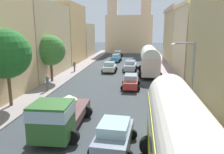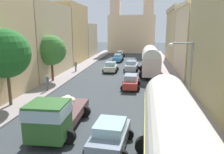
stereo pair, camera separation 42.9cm
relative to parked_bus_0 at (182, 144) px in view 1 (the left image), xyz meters
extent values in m
plane|color=#363D40|center=(-4.63, 24.41, -2.28)|extent=(154.00, 154.00, 0.00)
cube|color=gray|center=(-11.88, 24.41, -2.21)|extent=(2.50, 70.00, 0.14)
cube|color=#A29295|center=(2.62, 24.41, -2.21)|extent=(2.50, 70.00, 0.14)
cube|color=tan|center=(-15.45, 22.18, 2.75)|extent=(4.64, 12.63, 10.07)
cube|color=tan|center=(-15.94, 34.24, 3.27)|extent=(5.62, 10.82, 11.11)
cube|color=#C9B78F|center=(-15.51, 44.73, 1.57)|extent=(4.77, 9.23, 7.69)
cube|color=beige|center=(6.32, 25.32, 2.48)|extent=(4.90, 10.91, 9.51)
cube|color=beige|center=(6.32, 25.32, 7.45)|extent=(5.39, 10.91, 0.42)
cube|color=#D0B787|center=(6.29, 38.49, 2.67)|extent=(4.84, 14.86, 9.90)
cube|color=#D0B395|center=(6.29, 38.49, 7.99)|extent=(5.32, 14.86, 0.74)
cube|color=beige|center=(-4.63, 55.85, 2.79)|extent=(12.68, 6.24, 10.13)
cube|color=beige|center=(-9.07, 54.29, 5.45)|extent=(2.63, 2.63, 15.45)
cube|color=beige|center=(-0.19, 54.29, 5.45)|extent=(2.63, 2.63, 15.45)
cylinder|color=silver|center=(0.00, 0.00, 0.68)|extent=(2.34, 9.38, 2.27)
cube|color=#99B7C6|center=(0.00, 0.00, -0.01)|extent=(2.43, 8.81, 0.79)
cylinder|color=black|center=(-1.08, 2.97, -1.78)|extent=(1.00, 0.35, 1.00)
cylinder|color=black|center=(1.12, 2.95, -1.78)|extent=(1.00, 0.35, 1.00)
cube|color=beige|center=(-0.19, 23.97, -0.57)|extent=(2.44, 8.23, 2.42)
cylinder|color=silver|center=(-0.19, 23.97, 0.64)|extent=(2.39, 8.06, 2.32)
cube|color=#99B7C6|center=(-0.19, 23.97, -0.03)|extent=(2.48, 7.57, 0.78)
cylinder|color=black|center=(-1.33, 26.51, -1.78)|extent=(1.00, 0.35, 1.00)
cylinder|color=black|center=(0.92, 26.53, -1.78)|extent=(1.00, 0.35, 1.00)
cylinder|color=black|center=(-1.29, 21.42, -1.78)|extent=(1.00, 0.35, 1.00)
cylinder|color=black|center=(0.96, 21.44, -1.78)|extent=(1.00, 0.35, 1.00)
cube|color=#2D5E28|center=(-6.55, 3.33, -0.79)|extent=(2.22, 2.14, 2.08)
cube|color=#99B7C6|center=(-6.55, 3.33, -0.21)|extent=(2.26, 2.23, 0.66)
cube|color=brown|center=(-6.62, 6.67, -1.55)|extent=(2.27, 4.63, 0.55)
ellipsoid|color=beige|center=(-7.07, 8.13, -1.03)|extent=(0.82, 0.93, 0.50)
ellipsoid|color=beige|center=(-6.71, 5.91, -1.05)|extent=(0.67, 0.82, 0.46)
ellipsoid|color=beige|center=(-6.71, 5.79, -1.03)|extent=(0.60, 0.78, 0.49)
ellipsoid|color=beige|center=(-6.41, 6.81, -0.72)|extent=(1.15, 1.22, 0.47)
ellipsoid|color=beige|center=(-6.19, 5.71, -0.68)|extent=(0.85, 0.95, 0.50)
ellipsoid|color=beige|center=(-6.75, 6.61, -0.68)|extent=(1.09, 1.07, 0.50)
cylinder|color=black|center=(-5.46, 3.48, -1.83)|extent=(0.90, 0.31, 0.90)
cylinder|color=black|center=(-7.63, 3.43, -1.83)|extent=(0.90, 0.31, 0.90)
cylinder|color=black|center=(-5.55, 7.48, -1.83)|extent=(0.90, 0.32, 0.90)
cylinder|color=black|center=(-7.72, 7.44, -1.83)|extent=(0.90, 0.32, 0.90)
cube|color=silver|center=(-6.19, 25.71, -1.65)|extent=(1.82, 3.65, 0.72)
cube|color=#97BCD2|center=(-6.19, 25.71, -1.00)|extent=(1.57, 1.92, 0.58)
cylinder|color=black|center=(-5.29, 24.61, -1.98)|extent=(0.60, 0.21, 0.60)
cylinder|color=black|center=(-7.02, 24.57, -1.98)|extent=(0.60, 0.21, 0.60)
cylinder|color=black|center=(-5.35, 26.85, -1.98)|extent=(0.60, 0.21, 0.60)
cylinder|color=black|center=(-7.08, 26.81, -1.98)|extent=(0.60, 0.21, 0.60)
cube|color=#4191C7|center=(-6.28, 36.52, -1.61)|extent=(1.67, 3.83, 0.80)
cube|color=#93B5D1|center=(-6.28, 36.52, -0.96)|extent=(1.41, 2.01, 0.50)
cylinder|color=black|center=(-5.57, 35.32, -1.98)|extent=(0.60, 0.21, 0.60)
cylinder|color=black|center=(-7.09, 35.38, -1.98)|extent=(0.60, 0.21, 0.60)
cylinder|color=black|center=(-5.48, 37.65, -1.98)|extent=(0.60, 0.21, 0.60)
cylinder|color=black|center=(-7.00, 37.71, -1.98)|extent=(0.60, 0.21, 0.60)
cube|color=#2C2A25|center=(-6.61, 43.48, -1.62)|extent=(1.63, 4.17, 0.79)
cube|color=#95B2BB|center=(-6.61, 43.48, -0.99)|extent=(1.41, 2.17, 0.45)
cylinder|color=black|center=(-5.84, 42.18, -1.98)|extent=(0.60, 0.21, 0.60)
cylinder|color=black|center=(-7.41, 42.20, -1.98)|extent=(0.60, 0.21, 0.60)
cylinder|color=black|center=(-5.80, 44.75, -1.98)|extent=(0.60, 0.21, 0.60)
cylinder|color=black|center=(-7.37, 44.77, -1.98)|extent=(0.60, 0.21, 0.60)
cube|color=gray|center=(-2.99, 3.41, -1.64)|extent=(2.07, 3.95, 0.74)
cube|color=#97C0CD|center=(-2.99, 3.41, -1.00)|extent=(1.72, 2.10, 0.54)
cylinder|color=black|center=(-3.80, 4.66, -1.98)|extent=(0.60, 0.21, 0.60)
cylinder|color=black|center=(-2.00, 4.53, -1.98)|extent=(0.60, 0.21, 0.60)
cylinder|color=black|center=(-3.97, 2.29, -1.98)|extent=(0.60, 0.21, 0.60)
cube|color=#B9342F|center=(-2.56, 16.44, -1.65)|extent=(1.55, 4.00, 0.72)
cube|color=#94AEC4|center=(-2.56, 16.44, -1.00)|extent=(1.36, 2.08, 0.59)
cylinder|color=black|center=(-3.33, 17.68, -1.98)|extent=(0.60, 0.21, 0.60)
cylinder|color=black|center=(-1.80, 17.68, -1.98)|extent=(0.60, 0.21, 0.60)
cylinder|color=black|center=(-3.33, 15.20, -1.98)|extent=(0.60, 0.21, 0.60)
cylinder|color=black|center=(-1.79, 15.21, -1.98)|extent=(0.60, 0.21, 0.60)
cube|color=silver|center=(-3.02, 27.04, -1.60)|extent=(1.90, 4.48, 0.82)
cube|color=#98B2C5|center=(-3.02, 27.04, -0.91)|extent=(1.59, 2.36, 0.55)
cylinder|color=black|center=(-3.79, 28.45, -1.98)|extent=(0.60, 0.21, 0.60)
cylinder|color=black|center=(-2.11, 28.36, -1.98)|extent=(0.60, 0.21, 0.60)
cylinder|color=black|center=(-3.93, 25.72, -1.98)|extent=(0.60, 0.21, 0.60)
cylinder|color=black|center=(-2.25, 25.64, -1.98)|extent=(0.60, 0.21, 0.60)
cylinder|color=#785E5B|center=(-11.51, 24.77, -2.21)|extent=(0.21, 0.21, 0.14)
cylinder|color=#785E5B|center=(-11.51, 24.77, -1.74)|extent=(0.34, 0.34, 0.79)
cylinder|color=#516D46|center=(-11.51, 24.77, -1.05)|extent=(0.53, 0.53, 0.59)
sphere|color=tan|center=(-11.51, 24.77, -0.65)|extent=(0.21, 0.21, 0.21)
cylinder|color=slate|center=(-11.24, 13.82, -2.21)|extent=(0.17, 0.17, 0.14)
cylinder|color=slate|center=(-11.24, 13.82, -1.74)|extent=(0.26, 0.26, 0.80)
cylinder|color=#446482|center=(-11.24, 13.82, -1.02)|extent=(0.40, 0.40, 0.64)
sphere|color=tan|center=(-11.24, 13.82, -0.59)|extent=(0.21, 0.21, 0.21)
cylinder|color=gray|center=(1.87, 7.12, 0.61)|extent=(0.16, 0.16, 5.78)
cylinder|color=gray|center=(1.21, 7.12, 3.40)|extent=(1.32, 0.11, 0.11)
ellipsoid|color=silver|center=(0.55, 7.12, 3.30)|extent=(0.44, 0.28, 0.20)
cylinder|color=brown|center=(-12.53, 9.02, -0.75)|extent=(0.27, 0.27, 3.06)
sphere|color=#226428|center=(-12.53, 9.02, 2.31)|extent=(4.07, 4.07, 4.07)
cylinder|color=brown|center=(-12.53, 18.24, -0.98)|extent=(0.30, 0.30, 2.61)
sphere|color=#3B7834|center=(-12.53, 18.24, 1.71)|extent=(3.69, 3.69, 3.69)
camera|label=1|loc=(-1.73, -8.02, 4.33)|focal=35.72mm
camera|label=2|loc=(-1.30, -7.96, 4.33)|focal=35.72mm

